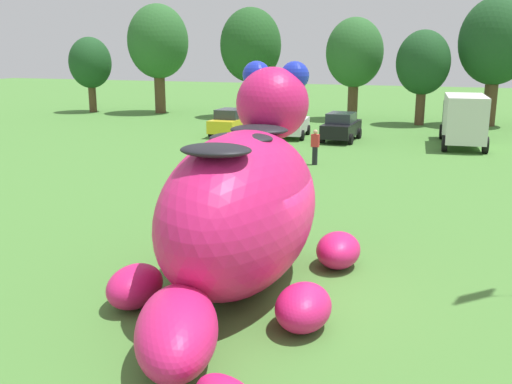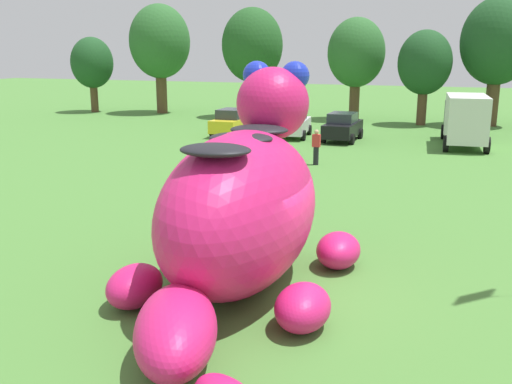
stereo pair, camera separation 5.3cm
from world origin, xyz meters
name	(u,v)px [view 1 (the left image)]	position (x,y,z in m)	size (l,w,h in m)	color
ground_plane	(299,293)	(0.00, 0.00, 0.00)	(160.00, 160.00, 0.00)	#4C8438
giant_inflatable_creature	(242,208)	(-1.42, 0.04, 1.88)	(5.49, 9.87, 5.15)	#E01E6B
car_yellow	(231,122)	(-10.93, 22.67, 0.86)	(1.97, 4.12, 1.72)	yellow
car_white	(292,124)	(-7.01, 23.27, 0.86)	(2.29, 4.27, 1.72)	white
car_black	(341,127)	(-3.75, 22.84, 0.86)	(2.00, 4.13, 1.72)	black
box_truck	(463,118)	(3.21, 23.34, 1.60)	(2.78, 6.54, 2.95)	#333842
tree_far_left	(90,63)	(-27.97, 31.88, 4.26)	(3.67, 3.67, 6.51)	brown
tree_left	(158,42)	(-21.91, 33.21, 6.02)	(5.19, 5.19, 9.21)	brown
tree_mid_left	(251,46)	(-13.37, 32.96, 5.70)	(4.91, 4.91, 8.71)	brown
tree_centre_left	(355,53)	(-5.14, 33.93, 5.14)	(4.43, 4.43, 7.86)	brown
tree_centre	(423,63)	(0.14, 32.37, 4.47)	(3.85, 3.85, 6.83)	brown
tree_centre_right	(496,42)	(4.93, 33.48, 5.94)	(5.12, 5.12, 9.08)	brown
spectator_near_inflatable	(315,147)	(-3.40, 14.93, 0.85)	(0.38, 0.26, 1.71)	black
spectator_mid_field	(273,136)	(-6.48, 17.87, 0.85)	(0.38, 0.26, 1.71)	#2D334C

